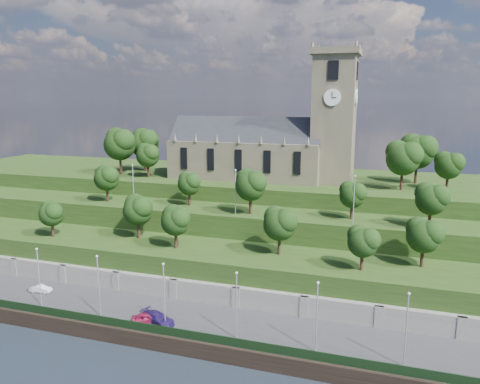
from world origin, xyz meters
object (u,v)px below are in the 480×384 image
(car_right, at_px, (158,318))
(church, at_px, (269,144))
(car_left, at_px, (148,318))
(car_middle, at_px, (41,289))

(car_right, bearing_deg, church, 13.39)
(car_left, distance_m, car_right, 1.34)
(church, relative_size, car_left, 8.98)
(car_middle, bearing_deg, car_left, -108.29)
(car_left, bearing_deg, car_right, -95.68)
(church, distance_m, car_right, 47.37)
(car_left, xyz_separation_m, car_right, (1.29, 0.37, 0.03))
(car_middle, bearing_deg, car_right, -106.77)
(car_left, relative_size, car_middle, 1.25)
(car_left, distance_m, car_middle, 21.48)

